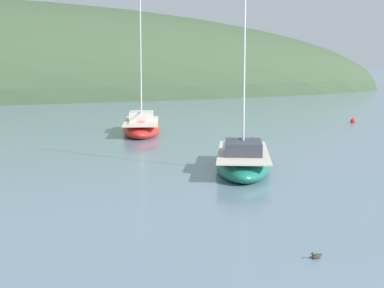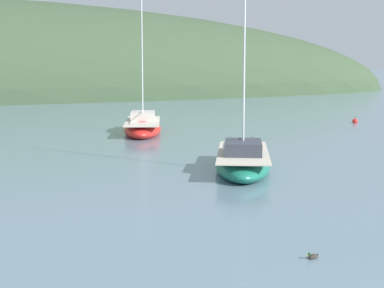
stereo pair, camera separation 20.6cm
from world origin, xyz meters
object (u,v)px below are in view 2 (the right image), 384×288
duck_trailing (313,257)px  mooring_buoy_channel (252,142)px  mooring_buoy_outer (355,121)px  sailboat_teal_outer (243,162)px  sailboat_red_portside (143,127)px

duck_trailing → mooring_buoy_channel: bearing=72.0°
mooring_buoy_outer → mooring_buoy_channel: (-12.78, -8.81, 0.00)m
sailboat_teal_outer → mooring_buoy_channel: sailboat_teal_outer is taller
mooring_buoy_outer → duck_trailing: mooring_buoy_outer is taller
sailboat_red_portside → mooring_buoy_channel: bearing=-51.2°
sailboat_teal_outer → duck_trailing: size_ratio=24.39×
mooring_buoy_outer → mooring_buoy_channel: same height
sailboat_red_portside → duck_trailing: size_ratio=25.36×
sailboat_teal_outer → sailboat_red_portside: bearing=95.9°
sailboat_teal_outer → mooring_buoy_outer: size_ratio=18.79×
sailboat_teal_outer → mooring_buoy_outer: sailboat_teal_outer is taller
sailboat_red_portside → duck_trailing: 28.20m
mooring_buoy_outer → duck_trailing: bearing=-123.2°
sailboat_red_portside → mooring_buoy_outer: 18.44m
sailboat_teal_outer → duck_trailing: sailboat_teal_outer is taller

